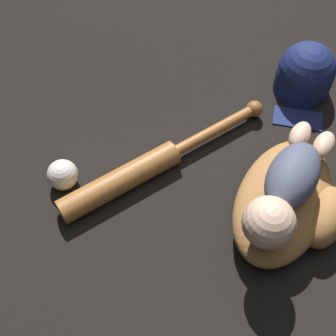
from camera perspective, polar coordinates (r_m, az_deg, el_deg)
The scene contains 6 objects.
ground_plane at distance 1.12m, azimuth 12.41°, elevation -6.28°, with size 6.00×6.00×0.00m, color black.
baseball_glove at distance 1.09m, azimuth 14.60°, elevation -4.14°, with size 0.40×0.32×0.11m.
baby_figure at distance 0.98m, azimuth 14.24°, elevation -2.43°, with size 0.35×0.20×0.11m.
baseball_bat at distance 1.13m, azimuth -3.20°, elevation -0.17°, with size 0.59×0.11×0.06m.
baseball at distance 1.14m, azimuth -12.72°, elevation -0.81°, with size 0.07×0.07×0.07m.
baseball_cap at distance 1.33m, azimuth 16.39°, elevation 10.93°, with size 0.23×0.21×0.15m.
Camera 1 is at (0.50, 0.23, 0.97)m, focal length 50.00 mm.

